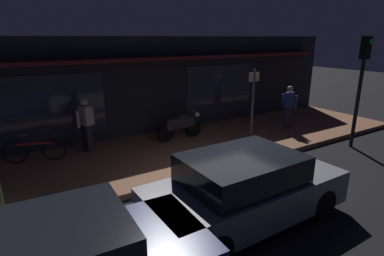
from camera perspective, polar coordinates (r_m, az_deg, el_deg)
The scene contains 10 objects.
ground_plane at distance 7.63m, azimuth 8.10°, elevation -11.53°, with size 60.00×60.00×0.00m, color black.
sidewalk_slab at distance 9.87m, azimuth -3.07°, elevation -4.25°, with size 18.00×4.00×0.15m, color brown.
storefront_building at distance 12.44m, azimuth -10.83°, elevation 8.05°, with size 18.00×3.30×3.60m.
motorcycle at distance 10.67m, azimuth -2.14°, elevation 0.59°, with size 1.70×0.55×0.97m.
bicycle_parked at distance 9.76m, azimuth -27.14°, elevation -3.65°, with size 1.60×0.59×0.91m.
person_photographer at distance 9.91m, azimuth -19.01°, elevation 0.73°, with size 0.60×0.43×1.67m.
person_bystander at distance 12.29m, azimuth 17.47°, elevation 3.80°, with size 0.43×0.61×1.67m.
sign_post at distance 10.66m, azimuth 11.18°, elevation 5.05°, with size 0.44×0.09×2.40m.
traffic_light_pole at distance 11.27m, azimuth 28.98°, elevation 8.92°, with size 0.24×0.33×3.60m.
parked_car_far at distance 6.25m, azimuth 9.74°, elevation -11.01°, with size 4.12×1.82×1.42m.
Camera 1 is at (-4.41, -5.11, 3.56)m, focal length 28.79 mm.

